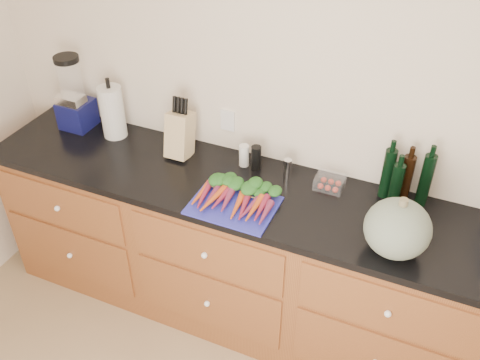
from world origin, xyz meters
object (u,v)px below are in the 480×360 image
at_px(squash, 397,228).
at_px(blender_appliance, 74,97).
at_px(tomato_box, 330,182).
at_px(paper_towel, 112,112).
at_px(carrots, 237,196).
at_px(knife_block, 180,135).
at_px(cutting_board, 234,205).

xyz_separation_m(squash, blender_appliance, (-1.92, 0.32, 0.06)).
xyz_separation_m(blender_appliance, tomato_box, (1.54, 0.01, -0.16)).
relative_size(squash, paper_towel, 0.94).
xyz_separation_m(carrots, tomato_box, (0.38, 0.29, -0.00)).
height_order(paper_towel, knife_block, paper_towel).
distance_m(blender_appliance, knife_block, 0.70).
relative_size(carrots, squash, 1.37).
bearing_deg(tomato_box, carrots, -142.69).
bearing_deg(paper_towel, blender_appliance, -179.47).
relative_size(cutting_board, knife_block, 1.65).
relative_size(blender_appliance, knife_block, 1.78).
height_order(blender_appliance, tomato_box, blender_appliance).
relative_size(squash, knife_block, 1.15).
bearing_deg(knife_block, tomato_box, 2.06).
distance_m(squash, paper_towel, 1.69).
bearing_deg(squash, paper_towel, 169.14).
distance_m(carrots, paper_towel, 0.94).
height_order(carrots, paper_towel, paper_towel).
bearing_deg(tomato_box, knife_block, -177.94).
bearing_deg(squash, tomato_box, 139.23).
relative_size(cutting_board, squash, 1.43).
distance_m(squash, tomato_box, 0.51).
relative_size(squash, blender_appliance, 0.65).
bearing_deg(cutting_board, knife_block, 146.40).
bearing_deg(blender_appliance, cutting_board, -15.41).
bearing_deg(cutting_board, paper_towel, 160.31).
bearing_deg(blender_appliance, carrots, -13.65).
distance_m(carrots, squash, 0.77).
distance_m(paper_towel, knife_block, 0.44).
distance_m(knife_block, tomato_box, 0.84).
height_order(paper_towel, tomato_box, paper_towel).
bearing_deg(knife_block, blender_appliance, 178.56).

